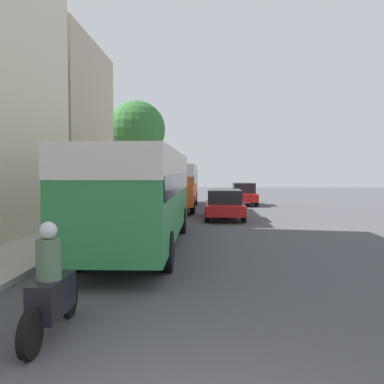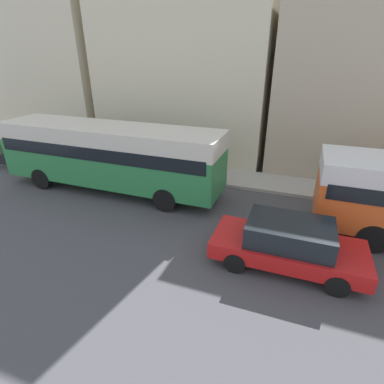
{
  "view_description": "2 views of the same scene",
  "coord_description": "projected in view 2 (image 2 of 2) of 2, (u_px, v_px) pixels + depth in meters",
  "views": [
    {
      "loc": [
        0.16,
        -3.32,
        2.48
      ],
      "look_at": [
        -0.59,
        18.87,
        1.35
      ],
      "focal_mm": 40.0,
      "sensor_mm": 36.0,
      "label": 1
    },
    {
      "loc": [
        9.09,
        18.32,
        6.0
      ],
      "look_at": [
        -0.62,
        14.72,
        1.14
      ],
      "focal_mm": 28.0,
      "sensor_mm": 36.0,
      "label": 2
    }
  ],
  "objects": [
    {
      "name": "sidewalk",
      "position": [
        12.0,
        148.0,
        20.33
      ],
      "size": [
        2.2,
        120.0,
        0.15
      ],
      "color": "#B2ADA3",
      "rests_on": "ground_plane"
    },
    {
      "name": "building_corner",
      "position": [
        59.0,
        60.0,
        21.49
      ],
      "size": [
        6.8,
        9.1,
        10.95
      ],
      "color": "beige",
      "rests_on": "ground_plane"
    },
    {
      "name": "building_midblock",
      "position": [
        189.0,
        36.0,
        17.51
      ],
      "size": [
        6.32,
        9.99,
        13.62
      ],
      "color": "beige",
      "rests_on": "ground_plane"
    },
    {
      "name": "building_far_terrace",
      "position": [
        373.0,
        76.0,
        15.15
      ],
      "size": [
        6.22,
        9.21,
        9.79
      ],
      "color": "#BCAD93",
      "rests_on": "ground_plane"
    },
    {
      "name": "bus_lead",
      "position": [
        109.0,
        149.0,
        13.59
      ],
      "size": [
        2.51,
        10.51,
        3.05
      ],
      "color": "#2D8447",
      "rests_on": "ground_plane"
    },
    {
      "name": "motorcycle_behind_lead",
      "position": [
        3.0,
        157.0,
        16.66
      ],
      "size": [
        0.38,
        2.24,
        1.73
      ],
      "color": "black",
      "rests_on": "ground_plane"
    },
    {
      "name": "car_far_curb",
      "position": [
        288.0,
        243.0,
        9.0
      ],
      "size": [
        1.95,
        4.5,
        1.5
      ],
      "color": "red",
      "rests_on": "ground_plane"
    },
    {
      "name": "pedestrian_walking_away",
      "position": [
        22.0,
        137.0,
        19.06
      ],
      "size": [
        0.35,
        0.35,
        1.81
      ],
      "color": "#232838",
      "rests_on": "sidewalk"
    }
  ]
}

